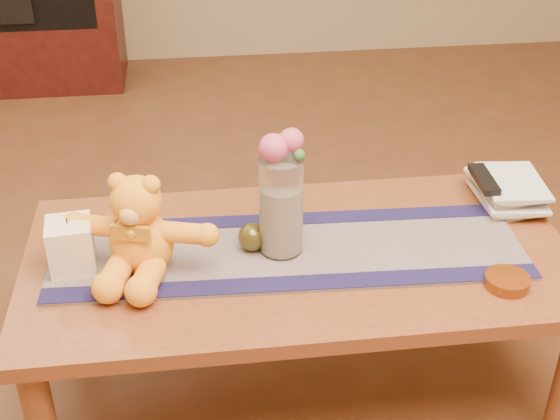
{
  "coord_description": "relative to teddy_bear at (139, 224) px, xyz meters",
  "views": [
    {
      "loc": [
        -0.25,
        -1.57,
        1.54
      ],
      "look_at": [
        -0.05,
        0.0,
        0.58
      ],
      "focal_mm": 48.22,
      "sensor_mm": 36.0,
      "label": 1
    }
  ],
  "objects": [
    {
      "name": "amber_dish",
      "position": [
        0.86,
        -0.19,
        -0.12
      ],
      "size": [
        0.14,
        0.14,
        0.03
      ],
      "primitive_type": "cylinder",
      "rotation": [
        0.0,
        0.0,
        0.38
      ],
      "color": "#BF5914",
      "rests_on": "coffee_table_top"
    },
    {
      "name": "runner_border_near",
      "position": [
        0.36,
        -0.12,
        -0.12
      ],
      "size": [
        1.2,
        0.11,
        0.0
      ],
      "primitive_type": "cube",
      "rotation": [
        0.0,
        0.0,
        -0.04
      ],
      "color": "#17133A",
      "rests_on": "persian_runner"
    },
    {
      "name": "coffee_table_top",
      "position": [
        0.39,
        0.02,
        -0.15
      ],
      "size": [
        1.4,
        0.7,
        0.04
      ],
      "primitive_type": "cube",
      "color": "#602F17",
      "rests_on": "floor"
    },
    {
      "name": "rose_right",
      "position": [
        0.37,
        0.03,
        0.18
      ],
      "size": [
        0.06,
        0.06,
        0.06
      ],
      "primitive_type": "sphere",
      "color": "#C7466C",
      "rests_on": "glass_vase"
    },
    {
      "name": "glass_vase",
      "position": [
        0.35,
        0.03,
        0.01
      ],
      "size": [
        0.11,
        0.11,
        0.26
      ],
      "primitive_type": "cylinder",
      "color": "silver",
      "rests_on": "persian_runner"
    },
    {
      "name": "floor",
      "position": [
        0.39,
        0.02,
        -0.58
      ],
      "size": [
        5.5,
        5.5,
        0.0
      ],
      "primitive_type": "plane",
      "color": "#512C17",
      "rests_on": "ground"
    },
    {
      "name": "table_leg_br",
      "position": [
        1.03,
        0.31,
        -0.37
      ],
      "size": [
        0.07,
        0.07,
        0.41
      ],
      "primitive_type": "cylinder",
      "color": "#602F17",
      "rests_on": "floor"
    },
    {
      "name": "blue_flower_back",
      "position": [
        0.36,
        0.06,
        0.17
      ],
      "size": [
        0.04,
        0.04,
        0.04
      ],
      "primitive_type": "sphere",
      "color": "#5068AE",
      "rests_on": "glass_vase"
    },
    {
      "name": "book_lower",
      "position": [
        0.94,
        0.19,
        -0.1
      ],
      "size": [
        0.19,
        0.24,
        0.02
      ],
      "primitive_type": "imported",
      "rotation": [
        0.0,
        0.0,
        -0.13
      ],
      "color": "#C7B299",
      "rests_on": "book_bottom"
    },
    {
      "name": "book_bottom",
      "position": [
        0.93,
        0.2,
        -0.12
      ],
      "size": [
        0.17,
        0.22,
        0.02
      ],
      "primitive_type": "imported",
      "rotation": [
        0.0,
        0.0,
        0.01
      ],
      "color": "#C7B299",
      "rests_on": "coffee_table_top"
    },
    {
      "name": "table_leg_bl",
      "position": [
        -0.25,
        0.31,
        -0.37
      ],
      "size": [
        0.07,
        0.07,
        0.41
      ],
      "primitive_type": "cylinder",
      "color": "#602F17",
      "rests_on": "floor"
    },
    {
      "name": "book_top",
      "position": [
        0.94,
        0.19,
        -0.06
      ],
      "size": [
        0.19,
        0.24,
        0.02
      ],
      "primitive_type": "imported",
      "rotation": [
        0.0,
        0.0,
        -0.1
      ],
      "color": "#C7B299",
      "rests_on": "book_upper"
    },
    {
      "name": "book_upper",
      "position": [
        0.93,
        0.2,
        -0.08
      ],
      "size": [
        0.18,
        0.23,
        0.02
      ],
      "primitive_type": "imported",
      "rotation": [
        0.0,
        0.0,
        0.06
      ],
      "color": "#C7B299",
      "rests_on": "book_lower"
    },
    {
      "name": "runner_border_far",
      "position": [
        0.37,
        0.17,
        -0.12
      ],
      "size": [
        1.2,
        0.11,
        0.0
      ],
      "primitive_type": "cube",
      "rotation": [
        0.0,
        0.0,
        -0.04
      ],
      "color": "#17133A",
      "rests_on": "persian_runner"
    },
    {
      "name": "bronze_ball",
      "position": [
        0.27,
        0.04,
        -0.08
      ],
      "size": [
        0.08,
        0.08,
        0.07
      ],
      "primitive_type": "sphere",
      "rotation": [
        0.0,
        0.0,
        -0.05
      ],
      "color": "#484418",
      "rests_on": "persian_runner"
    },
    {
      "name": "rose_left",
      "position": [
        0.33,
        0.02,
        0.17
      ],
      "size": [
        0.07,
        0.07,
        0.07
      ],
      "primitive_type": "sphere",
      "color": "#C7466C",
      "rests_on": "glass_vase"
    },
    {
      "name": "tv_remote",
      "position": [
        0.93,
        0.19,
        -0.04
      ],
      "size": [
        0.05,
        0.16,
        0.02
      ],
      "primitive_type": "cube",
      "rotation": [
        0.0,
        0.0,
        -0.05
      ],
      "color": "black",
      "rests_on": "book_top"
    },
    {
      "name": "candle_wick",
      "position": [
        -0.17,
        0.02,
        0.01
      ],
      "size": [
        0.0,
        0.0,
        0.01
      ],
      "primitive_type": "cylinder",
      "rotation": [
        0.0,
        0.0,
        0.1
      ],
      "color": "black",
      "rests_on": "pillar_candle"
    },
    {
      "name": "pillar_candle",
      "position": [
        -0.17,
        0.02,
        -0.06
      ],
      "size": [
        0.12,
        0.12,
        0.13
      ],
      "primitive_type": "cube",
      "rotation": [
        0.0,
        0.0,
        0.1
      ],
      "color": "#FFEABB",
      "rests_on": "persian_runner"
    },
    {
      "name": "persian_runner",
      "position": [
        0.37,
        0.02,
        -0.13
      ],
      "size": [
        1.21,
        0.4,
        0.01
      ],
      "primitive_type": "cube",
      "rotation": [
        0.0,
        0.0,
        -0.04
      ],
      "color": "#17163F",
      "rests_on": "coffee_table_top"
    },
    {
      "name": "blue_flower_side",
      "position": [
        0.32,
        0.05,
        0.16
      ],
      "size": [
        0.04,
        0.04,
        0.04
      ],
      "primitive_type": "sphere",
      "color": "#5068AE",
      "rests_on": "glass_vase"
    },
    {
      "name": "leaf_sprig",
      "position": [
        0.39,
        0.01,
        0.16
      ],
      "size": [
        0.03,
        0.03,
        0.03
      ],
      "primitive_type": "sphere",
      "color": "#33662D",
      "rests_on": "glass_vase"
    },
    {
      "name": "teddy_bear",
      "position": [
        0.0,
        0.0,
        0.0
      ],
      "size": [
        0.43,
        0.38,
        0.24
      ],
      "primitive_type": null,
      "rotation": [
        0.0,
        0.0,
        -0.28
      ],
      "color": "#FFA020",
      "rests_on": "persian_runner"
    },
    {
      "name": "potpourri_fill",
      "position": [
        0.35,
        0.03,
        -0.03
      ],
      "size": [
        0.09,
        0.09,
        0.18
      ],
      "primitive_type": "cylinder",
      "color": "beige",
      "rests_on": "glass_vase"
    }
  ]
}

